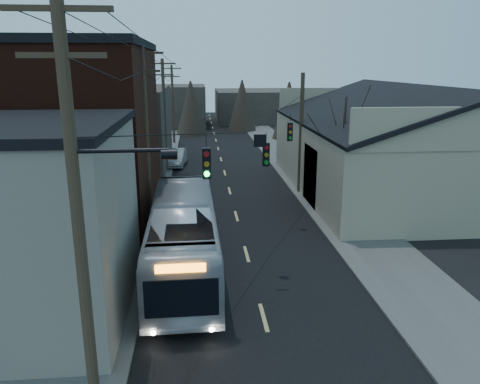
{
  "coord_description": "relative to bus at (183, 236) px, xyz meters",
  "views": [
    {
      "loc": [
        -2.28,
        -7.26,
        9.01
      ],
      "look_at": [
        -0.26,
        14.68,
        3.0
      ],
      "focal_mm": 35.0,
      "sensor_mm": 36.0,
      "label": 1
    }
  ],
  "objects": [
    {
      "name": "building_far_right",
      "position": [
        10.0,
        57.59,
        0.84
      ],
      "size": [
        12.0,
        14.0,
        5.0
      ],
      "primitive_type": "cube",
      "color": "#332E29",
      "rests_on": "ground"
    },
    {
      "name": "sidewalk_left",
      "position": [
        -3.5,
        17.59,
        -1.6
      ],
      "size": [
        4.0,
        110.0,
        0.12
      ],
      "primitive_type": "cube",
      "color": "#474744",
      "rests_on": "ground"
    },
    {
      "name": "building_clapboard",
      "position": [
        -6.0,
        -3.41,
        1.84
      ],
      "size": [
        8.0,
        8.0,
        7.0
      ],
      "primitive_type": "cube",
      "color": "gray",
      "rests_on": "ground"
    },
    {
      "name": "parked_car",
      "position": [
        -1.3,
        22.98,
        -0.9
      ],
      "size": [
        2.02,
        4.75,
        1.52
      ],
      "primitive_type": "imported",
      "rotation": [
        0.0,
        0.0,
        -0.09
      ],
      "color": "#9C9EA3",
      "rests_on": "ground"
    },
    {
      "name": "building_brick",
      "position": [
        -7.0,
        7.59,
        3.34
      ],
      "size": [
        10.0,
        12.0,
        10.0
      ],
      "primitive_type": "cube",
      "color": "#33130B",
      "rests_on": "ground"
    },
    {
      "name": "bus",
      "position": [
        0.0,
        0.0,
        0.0
      ],
      "size": [
        2.98,
        11.99,
        3.33
      ],
      "primitive_type": "imported",
      "rotation": [
        0.0,
        0.0,
        3.16
      ],
      "color": "#B2B6BF",
      "rests_on": "ground"
    },
    {
      "name": "building_left_far",
      "position": [
        -6.5,
        23.59,
        1.84
      ],
      "size": [
        9.0,
        14.0,
        7.0
      ],
      "primitive_type": "cube",
      "color": "#332E29",
      "rests_on": "ground"
    },
    {
      "name": "road_surface",
      "position": [
        3.0,
        17.59,
        -1.65
      ],
      "size": [
        9.0,
        110.0,
        0.02
      ],
      "primitive_type": "cube",
      "color": "black",
      "rests_on": "ground"
    },
    {
      "name": "sidewalk_right",
      "position": [
        9.5,
        17.59,
        -1.6
      ],
      "size": [
        4.0,
        110.0,
        0.12
      ],
      "primitive_type": "cube",
      "color": "#474744",
      "rests_on": "ground"
    },
    {
      "name": "bare_tree",
      "position": [
        9.5,
        7.59,
        1.94
      ],
      "size": [
        0.4,
        0.4,
        7.2
      ],
      "primitive_type": "cone",
      "color": "black",
      "rests_on": "ground"
    },
    {
      "name": "building_far_left",
      "position": [
        -3.0,
        52.59,
        1.34
      ],
      "size": [
        10.0,
        12.0,
        6.0
      ],
      "primitive_type": "cube",
      "color": "#332E29",
      "rests_on": "ground"
    },
    {
      "name": "warehouse",
      "position": [
        16.0,
        12.59,
        1.03
      ],
      "size": [
        16.16,
        20.6,
        7.73
      ],
      "color": "gray",
      "rests_on": "ground"
    },
    {
      "name": "utility_lines",
      "position": [
        -0.11,
        11.73,
        3.29
      ],
      "size": [
        11.24,
        45.28,
        10.5
      ],
      "color": "#382B1E",
      "rests_on": "ground"
    }
  ]
}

